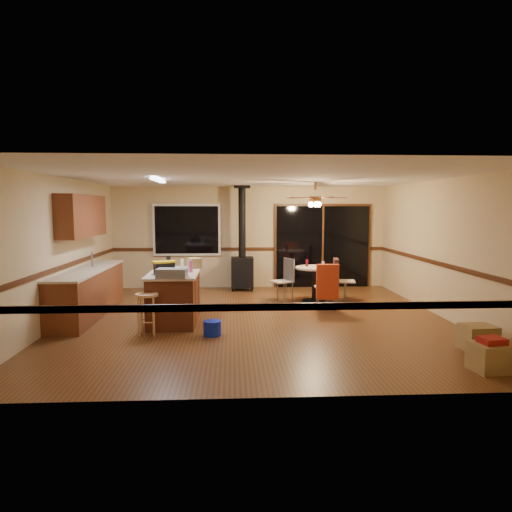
{
  "coord_description": "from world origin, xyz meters",
  "views": [
    {
      "loc": [
        -0.45,
        -8.25,
        2.05
      ],
      "look_at": [
        0.0,
        0.3,
        1.15
      ],
      "focal_mm": 32.0,
      "sensor_mm": 36.0,
      "label": 1
    }
  ],
  "objects": [
    {
      "name": "floor",
      "position": [
        0.0,
        0.0,
        0.0
      ],
      "size": [
        7.0,
        7.0,
        0.0
      ],
      "primitive_type": "plane",
      "color": "#573118",
      "rests_on": "ground"
    },
    {
      "name": "ceiling",
      "position": [
        0.0,
        0.0,
        2.6
      ],
      "size": [
        7.0,
        7.0,
        0.0
      ],
      "primitive_type": "plane",
      "rotation": [
        3.14,
        0.0,
        0.0
      ],
      "color": "silver",
      "rests_on": "ground"
    },
    {
      "name": "wall_back",
      "position": [
        0.0,
        3.5,
        1.3
      ],
      "size": [
        7.0,
        0.0,
        7.0
      ],
      "primitive_type": "plane",
      "rotation": [
        1.57,
        0.0,
        0.0
      ],
      "color": "tan",
      "rests_on": "ground"
    },
    {
      "name": "wall_front",
      "position": [
        0.0,
        -3.5,
        1.3
      ],
      "size": [
        7.0,
        0.0,
        7.0
      ],
      "primitive_type": "plane",
      "rotation": [
        -1.57,
        0.0,
        0.0
      ],
      "color": "tan",
      "rests_on": "ground"
    },
    {
      "name": "wall_left",
      "position": [
        -3.5,
        0.0,
        1.3
      ],
      "size": [
        0.0,
        7.0,
        7.0
      ],
      "primitive_type": "plane",
      "rotation": [
        1.57,
        0.0,
        1.57
      ],
      "color": "tan",
      "rests_on": "ground"
    },
    {
      "name": "wall_right",
      "position": [
        3.5,
        0.0,
        1.3
      ],
      "size": [
        0.0,
        7.0,
        7.0
      ],
      "primitive_type": "plane",
      "rotation": [
        1.57,
        0.0,
        -1.57
      ],
      "color": "tan",
      "rests_on": "ground"
    },
    {
      "name": "chair_rail",
      "position": [
        0.0,
        0.0,
        1.0
      ],
      "size": [
        7.0,
        7.0,
        0.08
      ],
      "primitive_type": null,
      "color": "#402010",
      "rests_on": "ground"
    },
    {
      "name": "window",
      "position": [
        -1.6,
        3.45,
        1.5
      ],
      "size": [
        1.72,
        0.1,
        1.32
      ],
      "primitive_type": "cube",
      "color": "black",
      "rests_on": "ground"
    },
    {
      "name": "sliding_door",
      "position": [
        1.9,
        3.45,
        1.05
      ],
      "size": [
        2.52,
        0.1,
        2.1
      ],
      "primitive_type": "cube",
      "color": "black",
      "rests_on": "ground"
    },
    {
      "name": "lower_cabinets",
      "position": [
        -3.2,
        0.5,
        0.43
      ],
      "size": [
        0.6,
        3.0,
        0.86
      ],
      "primitive_type": "cube",
      "color": "brown",
      "rests_on": "ground"
    },
    {
      "name": "countertop",
      "position": [
        -3.2,
        0.5,
        0.88
      ],
      "size": [
        0.64,
        3.04,
        0.04
      ],
      "primitive_type": "cube",
      "color": "#C7B49A",
      "rests_on": "lower_cabinets"
    },
    {
      "name": "upper_cabinets",
      "position": [
        -3.33,
        0.7,
        1.9
      ],
      "size": [
        0.35,
        2.0,
        0.8
      ],
      "primitive_type": "cube",
      "color": "brown",
      "rests_on": "ground"
    },
    {
      "name": "kitchen_island",
      "position": [
        -1.5,
        0.0,
        0.45
      ],
      "size": [
        0.88,
        1.68,
        0.9
      ],
      "color": "#542514",
      "rests_on": "ground"
    },
    {
      "name": "wood_stove",
      "position": [
        -0.2,
        3.05,
        0.73
      ],
      "size": [
        0.55,
        0.5,
        2.52
      ],
      "color": "black",
      "rests_on": "ground"
    },
    {
      "name": "ceiling_fan",
      "position": [
        1.33,
        1.48,
        2.21
      ],
      "size": [
        0.24,
        0.24,
        0.55
      ],
      "color": "brown",
      "rests_on": "ceiling"
    },
    {
      "name": "fluorescent_strip",
      "position": [
        -1.8,
        0.3,
        2.56
      ],
      "size": [
        0.1,
        1.2,
        0.04
      ],
      "primitive_type": "cube",
      "color": "white",
      "rests_on": "ceiling"
    },
    {
      "name": "toolbox_grey",
      "position": [
        -1.45,
        -0.71,
        0.98
      ],
      "size": [
        0.52,
        0.33,
        0.15
      ],
      "primitive_type": "cube",
      "rotation": [
        0.0,
        0.0,
        -0.1
      ],
      "color": "slate",
      "rests_on": "kitchen_island"
    },
    {
      "name": "toolbox_black",
      "position": [
        -1.65,
        -0.19,
        0.99
      ],
      "size": [
        0.39,
        0.3,
        0.19
      ],
      "primitive_type": "cube",
      "rotation": [
        0.0,
        0.0,
        0.42
      ],
      "color": "black",
      "rests_on": "kitchen_island"
    },
    {
      "name": "toolbox_yellow_lid",
      "position": [
        -1.65,
        -0.19,
        1.1
      ],
      "size": [
        0.45,
        0.35,
        0.03
      ],
      "primitive_type": "cube",
      "rotation": [
        0.0,
        0.0,
        0.42
      ],
      "color": "gold",
      "rests_on": "toolbox_black"
    },
    {
      "name": "box_on_island",
      "position": [
        -1.18,
        0.55,
        1.0
      ],
      "size": [
        0.3,
        0.34,
        0.19
      ],
      "primitive_type": "cube",
      "rotation": [
        0.0,
        0.0,
        0.36
      ],
      "color": "olive",
      "rests_on": "kitchen_island"
    },
    {
      "name": "bottle_dark",
      "position": [
        -1.62,
        0.13,
        1.04
      ],
      "size": [
        0.08,
        0.08,
        0.28
      ],
      "primitive_type": "cylinder",
      "rotation": [
        0.0,
        0.0,
        0.06
      ],
      "color": "black",
      "rests_on": "kitchen_island"
    },
    {
      "name": "bottle_pink",
      "position": [
        -1.2,
        -0.08,
        1.01
      ],
      "size": [
        0.09,
        0.09,
        0.21
      ],
      "primitive_type": "cylinder",
      "rotation": [
        0.0,
        0.0,
        0.38
      ],
      "color": "#D84C8C",
      "rests_on": "kitchen_island"
    },
    {
      "name": "bottle_white",
      "position": [
        -1.42,
        0.56,
        0.99
      ],
      "size": [
        0.07,
        0.07,
        0.17
      ],
      "primitive_type": "cylinder",
      "rotation": [
        0.0,
        0.0,
        -0.41
      ],
      "color": "white",
      "rests_on": "kitchen_island"
    },
    {
      "name": "bar_stool",
      "position": [
        -1.83,
        -0.89,
        0.34
      ],
      "size": [
        0.46,
        0.46,
        0.67
      ],
      "primitive_type": "cylinder",
      "rotation": [
        0.0,
        0.0,
        -0.29
      ],
      "color": "tan",
      "rests_on": "floor"
    },
    {
      "name": "blue_bucket",
      "position": [
        -0.78,
        -1.02,
        0.12
      ],
      "size": [
        0.29,
        0.29,
        0.24
      ],
      "primitive_type": "cylinder",
      "rotation": [
        0.0,
        0.0,
        -0.02
      ],
      "color": "#0D21BB",
      "rests_on": "floor"
    },
    {
      "name": "dining_table",
      "position": [
        1.33,
        1.48,
        0.53
      ],
      "size": [
        0.83,
        0.83,
        0.78
      ],
      "color": "black",
      "rests_on": "ground"
    },
    {
      "name": "glass_red",
      "position": [
        1.18,
        1.58,
        0.86
      ],
      "size": [
        0.08,
        0.08,
        0.16
      ],
      "primitive_type": "cylinder",
      "rotation": [
        0.0,
        0.0,
        0.42
      ],
      "color": "#590C14",
      "rests_on": "dining_table"
    },
    {
      "name": "glass_cream",
      "position": [
        1.51,
        1.43,
        0.84
      ],
      "size": [
        0.07,
        0.07,
        0.13
      ],
      "primitive_type": "cylinder",
      "rotation": [
        0.0,
        0.0,
        0.29
      ],
      "color": "beige",
      "rests_on": "dining_table"
    },
    {
      "name": "chair_left",
      "position": [
        0.73,
        1.63,
        0.59
      ],
      "size": [
        0.54,
        0.54,
        0.51
      ],
      "color": "tan",
      "rests_on": "ground"
    },
    {
      "name": "chair_near",
      "position": [
        1.43,
        0.6,
        0.6
      ],
      "size": [
        0.44,
        0.46,
        0.7
      ],
      "color": "tan",
      "rests_on": "ground"
    },
    {
      "name": "chair_right",
      "position": [
        1.85,
        1.56,
        0.6
      ],
      "size": [
        0.52,
        0.49,
        0.7
      ],
      "color": "tan",
      "rests_on": "ground"
    },
    {
      "name": "box_under_window",
      "position": [
        -1.89,
        3.1,
        0.2
      ],
      "size": [
        0.51,
        0.42,
        0.4
      ],
      "primitive_type": "cube",
      "rotation": [
        0.0,
        0.0,
        0.05
      ],
      "color": "olive",
      "rests_on": "floor"
    },
    {
      "name": "box_corner_a",
      "position": [
        2.81,
        -2.83,
        0.18
      ],
      "size": [
        0.51,
        0.45,
        0.36
      ],
      "primitive_type": "cube",
      "rotation": [
        0.0,
        0.0,
        0.13
      ],
      "color": "olive",
      "rests_on": "floor"
    },
    {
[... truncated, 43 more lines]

